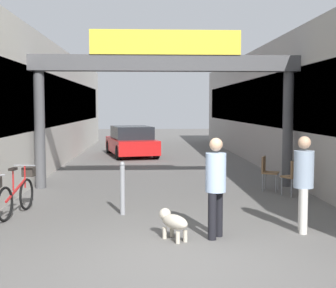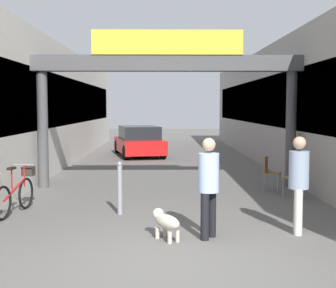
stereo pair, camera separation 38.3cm
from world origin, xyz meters
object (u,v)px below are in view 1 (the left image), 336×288
(cafe_chair_wood_farther, at_px, (267,170))
(parked_car_red, at_px, (131,142))
(pedestrian_companion, at_px, (304,178))
(cafe_chair_wood_nearer, at_px, (294,174))
(bollard_post_metal, at_px, (122,188))
(bicycle_red_second, at_px, (18,193))
(pedestrian_with_dog, at_px, (216,181))
(dog_on_leash, at_px, (173,221))

(cafe_chair_wood_farther, height_order, parked_car_red, parked_car_red)
(pedestrian_companion, height_order, cafe_chair_wood_nearer, pedestrian_companion)
(parked_car_red, bearing_deg, bollard_post_metal, -89.13)
(parked_car_red, bearing_deg, pedestrian_companion, -75.30)
(bicycle_red_second, height_order, bollard_post_metal, bollard_post_metal)
(pedestrian_with_dog, distance_m, dog_on_leash, 0.97)
(cafe_chair_wood_nearer, bearing_deg, bicycle_red_second, -165.47)
(pedestrian_companion, xyz_separation_m, bicycle_red_second, (-5.31, 1.61, -0.52))
(cafe_chair_wood_nearer, xyz_separation_m, parked_car_red, (-4.25, 9.65, 0.10))
(bicycle_red_second, distance_m, cafe_chair_wood_nearer, 6.40)
(pedestrian_with_dog, relative_size, parked_car_red, 0.39)
(pedestrian_with_dog, xyz_separation_m, bicycle_red_second, (-3.74, 1.91, -0.52))
(pedestrian_with_dog, distance_m, cafe_chair_wood_nearer, 4.31)
(cafe_chair_wood_nearer, bearing_deg, bollard_post_metal, -156.85)
(dog_on_leash, distance_m, bicycle_red_second, 3.61)
(parked_car_red, bearing_deg, cafe_chair_wood_farther, -66.62)
(pedestrian_with_dog, bearing_deg, dog_on_leash, -175.46)
(cafe_chair_wood_farther, bearing_deg, bollard_post_metal, -144.63)
(cafe_chair_wood_farther, bearing_deg, pedestrian_with_dog, -114.79)
(cafe_chair_wood_nearer, relative_size, cafe_chair_wood_farther, 1.00)
(dog_on_leash, bearing_deg, cafe_chair_wood_farther, 58.31)
(pedestrian_companion, relative_size, cafe_chair_wood_farther, 1.88)
(bicycle_red_second, xyz_separation_m, cafe_chair_wood_farther, (5.75, 2.44, 0.10))
(bollard_post_metal, relative_size, cafe_chair_wood_nearer, 1.21)
(pedestrian_companion, relative_size, bicycle_red_second, 1.00)
(pedestrian_with_dog, relative_size, cafe_chair_wood_farther, 1.88)
(pedestrian_companion, bearing_deg, cafe_chair_wood_nearer, 74.73)
(cafe_chair_wood_nearer, xyz_separation_m, cafe_chair_wood_farther, (-0.44, 0.84, 0.00))
(bicycle_red_second, distance_m, cafe_chair_wood_farther, 6.24)
(bicycle_red_second, bearing_deg, bollard_post_metal, -3.78)
(pedestrian_companion, distance_m, cafe_chair_wood_nearer, 3.36)
(dog_on_leash, relative_size, cafe_chair_wood_nearer, 0.75)
(bollard_post_metal, bearing_deg, dog_on_leash, -63.46)
(bollard_post_metal, xyz_separation_m, cafe_chair_wood_farther, (3.64, 2.58, -0.01))
(pedestrian_companion, bearing_deg, bicycle_red_second, 163.11)
(bicycle_red_second, relative_size, cafe_chair_wood_nearer, 1.89)
(pedestrian_companion, height_order, bollard_post_metal, pedestrian_companion)
(bollard_post_metal, xyz_separation_m, parked_car_red, (-0.17, 11.39, 0.10))
(bicycle_red_second, distance_m, bollard_post_metal, 2.12)
(bicycle_red_second, relative_size, bollard_post_metal, 1.56)
(dog_on_leash, height_order, bicycle_red_second, bicycle_red_second)
(pedestrian_with_dog, bearing_deg, bollard_post_metal, 132.52)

